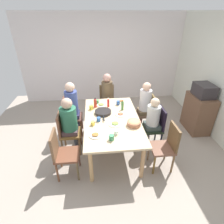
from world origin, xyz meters
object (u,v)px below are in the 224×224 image
person_2 (145,103)px  cup_0 (97,102)px  chair_0 (66,130)px  bowl_0 (134,123)px  person_3 (107,93)px  cup_5 (99,119)px  bottle_1 (108,103)px  plate_1 (121,101)px  cup_1 (112,138)px  dining_table (112,122)px  person_6 (152,119)px  plate_2 (115,124)px  cup_6 (93,123)px  microwave (204,90)px  person_4 (72,105)px  person_0 (70,121)px  plate_4 (101,105)px  bottle_0 (95,103)px  bottle_2 (122,105)px  chair_6 (156,125)px  side_cabinet (198,113)px  cup_2 (118,103)px  cup_4 (91,107)px  chair_4 (70,115)px  chair_2 (148,111)px  chair_3 (107,100)px  serving_pan (103,112)px  chair_5 (167,145)px  chair_1 (62,152)px  plate_3 (95,135)px

person_2 → cup_0: (-0.06, -1.10, 0.06)m
chair_0 → bowl_0: 1.35m
person_3 → cup_5: size_ratio=11.15×
bottle_1 → plate_1: bearing=123.5°
cup_1 → dining_table: bearing=173.5°
person_6 → plate_2: person_6 is taller
cup_6 → microwave: size_ratio=0.23×
person_4 → plate_2: size_ratio=5.30×
person_0 → cup_5: person_0 is taller
plate_4 → bottle_0: bottle_0 is taller
bowl_0 → bottle_0: 1.06m
bottle_2 → chair_6: bearing=62.6°
bowl_0 → bottle_0: bottle_0 is taller
chair_6 → bottle_0: 1.37m
person_0 → side_cabinet: size_ratio=1.35×
plate_1 → cup_5: 0.97m
cup_2 → cup_4: 0.62m
chair_4 → plate_2: chair_4 is taller
chair_2 → plate_2: size_ratio=3.72×
chair_3 → person_6: (1.32, 0.82, 0.16)m
chair_2 → serving_pan: (0.40, -1.08, 0.25)m
chair_5 → plate_2: (-0.42, -0.88, 0.23)m
person_3 → cup_1: bearing=-2.3°
person_4 → cup_0: bearing=96.7°
cup_0 → cup_2: 0.48m
cup_1 → microwave: 2.50m
cup_6 → bottle_2: (-0.53, 0.63, 0.07)m
chair_2 → plate_4: chair_2 is taller
chair_6 → cup_4: 1.41m
person_3 → cup_5: person_3 is taller
cup_1 → cup_4: (-1.09, -0.33, -0.00)m
chair_0 → cup_1: bearing=51.9°
chair_1 → cup_1: bearing=87.6°
person_0 → chair_6: (0.00, 1.74, -0.22)m
cup_0 → bottle_2: size_ratio=0.52×
serving_pan → cup_5: cup_5 is taller
plate_2 → bottle_2: (-0.55, 0.22, 0.09)m
cup_6 → chair_2: bearing=122.2°
side_cabinet → chair_3: bearing=-111.1°
chair_4 → bottle_0: (0.11, 0.60, 0.32)m
chair_5 → cup_4: chair_5 is taller
bottle_0 → side_cabinet: (0.02, 2.44, -0.38)m
cup_2 → microwave: (0.09, 1.93, 0.26)m
chair_3 → cup_2: chair_3 is taller
plate_3 → serving_pan: size_ratio=0.41×
plate_3 → bottle_1: bottle_1 is taller
bottle_0 → side_cabinet: bearing=89.5°
chair_3 → cup_4: chair_3 is taller
person_6 → bottle_2: person_6 is taller
person_6 → plate_4: size_ratio=4.92×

